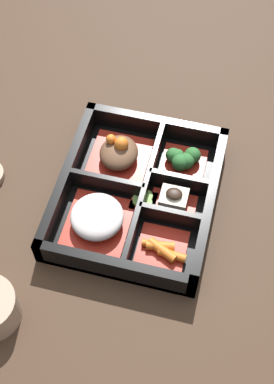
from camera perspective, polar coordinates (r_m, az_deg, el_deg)
ground_plane at (r=0.86m, az=0.00°, el=-0.90°), size 3.00×3.00×0.00m
bento_base at (r=0.85m, az=0.00°, el=-0.72°), size 0.28×0.24×0.01m
bento_rim at (r=0.84m, az=0.24°, el=-0.08°), size 0.28×0.24×0.05m
bowl_rice at (r=0.81m, az=-4.27°, el=-2.78°), size 0.11×0.10×0.04m
bowl_stew at (r=0.88m, az=-1.94°, el=4.10°), size 0.11×0.10×0.05m
bowl_carrots at (r=0.80m, az=2.72°, el=-6.05°), size 0.07×0.08×0.02m
bowl_tofu at (r=0.83m, az=3.89°, el=-0.95°), size 0.04×0.07×0.04m
bowl_greens at (r=0.88m, az=4.85°, el=3.43°), size 0.07×0.07×0.03m
bowl_pickles at (r=0.84m, az=0.71°, el=-1.00°), size 0.04×0.04×0.01m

